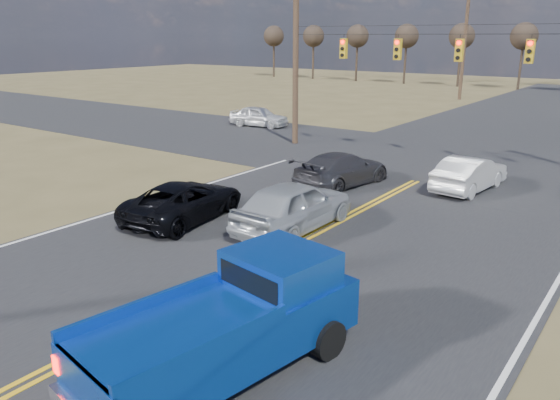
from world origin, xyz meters
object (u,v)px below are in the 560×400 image
Objects in this scene: silver_suv at (294,205)px; dgrey_car_queue at (342,169)px; cross_car_west at (259,116)px; black_suv at (184,201)px; pickup_truck at (232,323)px; white_car_queue at (470,174)px.

silver_suv is 1.00× the size of dgrey_car_queue.
black_suv is at bearing -157.68° from cross_car_west.
black_suv is at bearing 81.81° from dgrey_car_queue.
pickup_truck reaches higher than black_suv.
cross_car_west is at bearing -30.94° from dgrey_car_queue.
cross_car_west is at bearing -66.64° from black_suv.
silver_suv is 20.69m from cross_car_west.
pickup_truck is at bearing 133.51° from black_suv.
silver_suv is at bearing -147.38° from cross_car_west.
pickup_truck reaches higher than white_car_queue.
white_car_queue is at bearing -123.35° from cross_car_west.
dgrey_car_queue is at bearing 33.06° from white_car_queue.
cross_car_west is at bearing -48.13° from silver_suv.
dgrey_car_queue is at bearing -74.85° from silver_suv.
dgrey_car_queue is at bearing 121.00° from pickup_truck.
silver_suv is 1.01× the size of black_suv.
silver_suv is 1.13× the size of white_car_queue.
pickup_truck is 8.98m from black_suv.
dgrey_car_queue is 15.76m from cross_car_west.
silver_suv reaches higher than cross_car_west.
cross_car_west is at bearing 136.80° from pickup_truck.
silver_suv is at bearing 126.08° from pickup_truck.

